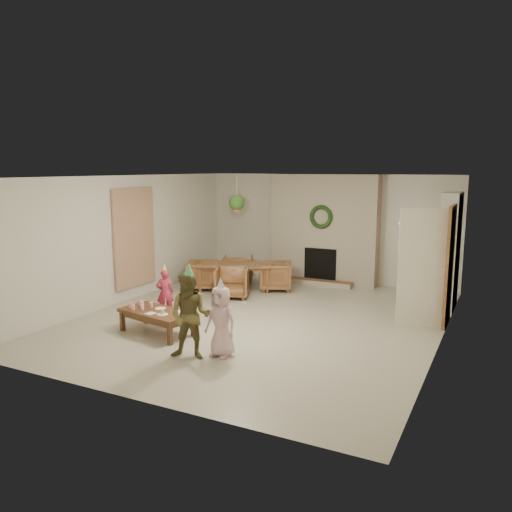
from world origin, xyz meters
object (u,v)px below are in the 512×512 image
Objects in this scene: dining_chair_left at (203,275)px; dining_chair_right at (275,276)px; child_red at (165,293)px; child_plaid at (190,316)px; dining_table at (235,277)px; dining_chair_far at (238,269)px; coffee_table_top at (157,312)px; dining_chair_near at (232,283)px; child_pink at (221,321)px.

dining_chair_left is 1.59m from dining_chair_right.
child_plaid is at bearing 96.97° from child_red.
dining_chair_far reaches higher than dining_table.
coffee_table_top is 1.01m from child_red.
child_red reaches higher than coffee_table_top.
dining_chair_right is (0.53, 1.00, 0.00)m from dining_chair_near.
coffee_table_top is at bearing 175.21° from dining_chair_left.
dining_chair_near reaches higher than dining_table.
child_pink is at bearing -9.81° from dining_chair_right.
dining_chair_right is 4.06m from child_pink.
child_plaid is at bearing -93.19° from dining_table.
dining_table is 0.71m from dining_chair_near.
child_red is at bearing 155.26° from child_pink.
child_pink reaches higher than dining_chair_far.
dining_chair_left is 3.09m from coffee_table_top.
child_red is at bearing -117.16° from dining_table.
dining_chair_far is 1.00m from dining_chair_left.
child_red is at bearing 130.22° from coffee_table_top.
dining_chair_right is 4.26m from child_plaid.
child_red is (0.12, -2.98, 0.11)m from dining_chair_far.
dining_chair_left and dining_chair_right have the same top height.
dining_chair_far is at bearing -126.46° from child_red.
dining_table is 1.88× the size of child_red.
child_plaid is (1.08, -0.65, 0.26)m from coffee_table_top.
dining_chair_near is 1.13m from dining_chair_right.
child_plaid reaches higher than dining_chair_right.
dining_chair_far is 2.98m from child_red.
child_red is 2.20m from child_plaid.
dining_chair_near is at bearing 125.25° from child_pink.
coffee_table_top is (-0.47, -3.56, 0.04)m from dining_chair_right.
dining_chair_near is at bearing -143.31° from child_red.
child_pink reaches higher than child_red.
child_plaid is 0.45m from child_pink.
dining_chair_far is 4.71m from child_pink.
child_red is at bearing -127.82° from dining_chair_near.
child_red is (-0.15, -2.33, 0.14)m from dining_table.
child_red is (0.49, -2.05, 0.11)m from dining_chair_left.
coffee_table_top is at bearing 133.97° from child_plaid.
coffee_table_top is at bearing 173.57° from child_pink.
dining_chair_left is at bearing 45.00° from dining_chair_far.
child_plaid is (0.61, -4.21, 0.30)m from dining_chair_right.
child_red reaches higher than dining_chair_near.
dining_chair_left is 4.10m from child_pink.
child_red is (-0.96, -2.68, 0.11)m from dining_chair_right.
dining_table is 0.88m from dining_chair_right.
dining_chair_right is at bearing 0.00° from dining_table.
child_pink is at bearing -86.68° from dining_chair_near.
child_plaid is at bearing -15.13° from dining_chair_right.
dining_table is at bearing 124.66° from child_pink.
dining_chair_far and dining_chair_right have the same top height.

